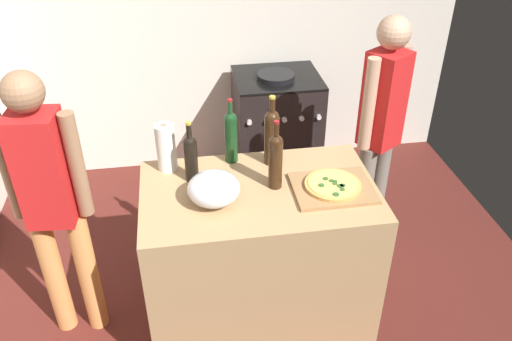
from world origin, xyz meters
name	(u,v)px	position (x,y,z in m)	size (l,w,h in m)	color
ground_plane	(232,256)	(0.00, 1.25, -0.01)	(3.96, 3.11, 0.02)	#511E19
kitchen_wall_rear	(207,10)	(0.00, 2.56, 1.30)	(3.96, 0.10, 2.60)	silver
counter	(259,257)	(0.10, 0.71, 0.46)	(1.20, 0.73, 0.92)	tan
cutting_board	(333,188)	(0.46, 0.65, 0.93)	(0.40, 0.32, 0.02)	#9E7247
pizza	(333,185)	(0.46, 0.65, 0.95)	(0.29, 0.29, 0.03)	tan
mixing_bowl	(214,189)	(-0.13, 0.64, 1.00)	(0.26, 0.26, 0.16)	#B2B2B7
paper_towel_roll	(166,147)	(-0.35, 0.98, 1.05)	(0.10, 0.10, 0.27)	white
wine_bottle_clear	(231,135)	(-0.01, 1.01, 1.08)	(0.07, 0.07, 0.37)	#143819
wine_bottle_dark	(276,159)	(0.18, 0.73, 1.08)	(0.07, 0.07, 0.37)	#331E0F
wine_bottle_green	(272,135)	(0.21, 0.95, 1.10)	(0.08, 0.08, 0.40)	#331E0F
wine_bottle_amber	(191,156)	(-0.23, 0.85, 1.06)	(0.07, 0.07, 0.34)	black
stove	(276,129)	(0.47, 2.16, 0.45)	(0.64, 0.58, 0.94)	black
person_in_stripes	(51,198)	(-0.93, 0.81, 0.91)	(0.40, 0.22, 1.59)	#D88C4C
person_in_red	(380,126)	(0.94, 1.26, 0.92)	(0.33, 0.28, 1.60)	slate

